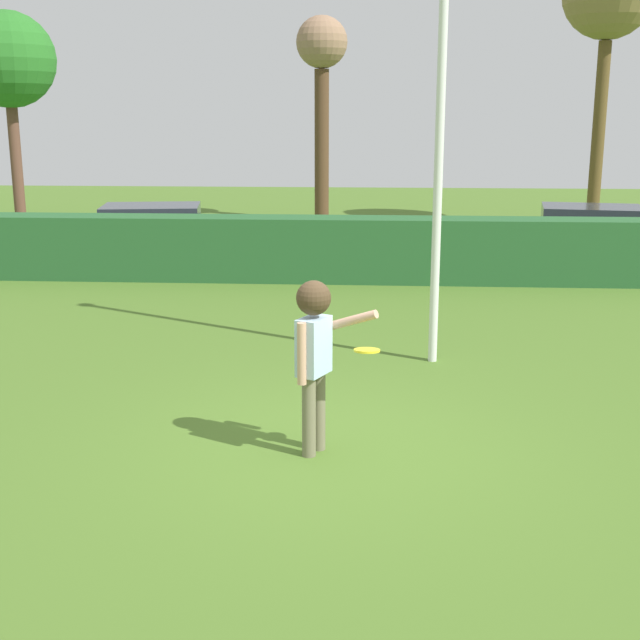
{
  "coord_description": "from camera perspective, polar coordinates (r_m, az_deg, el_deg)",
  "views": [
    {
      "loc": [
        0.45,
        -8.32,
        3.43
      ],
      "look_at": [
        -0.13,
        0.87,
        1.15
      ],
      "focal_mm": 48.17,
      "sensor_mm": 36.0,
      "label": 1
    }
  ],
  "objects": [
    {
      "name": "ground_plane",
      "position": [
        9.01,
        0.47,
        -8.46
      ],
      "size": [
        60.0,
        60.0,
        0.0
      ],
      "primitive_type": "plane",
      "color": "#4C7026"
    },
    {
      "name": "person",
      "position": [
        8.51,
        -0.37,
        -1.62
      ],
      "size": [
        0.83,
        0.52,
        1.79
      ],
      "color": "#756F54",
      "rests_on": "ground"
    },
    {
      "name": "frisbee",
      "position": [
        8.39,
        3.14,
        -2.03
      ],
      "size": [
        0.26,
        0.26,
        0.05
      ],
      "color": "yellow"
    },
    {
      "name": "lamppost",
      "position": [
        11.59,
        8.07,
        15.53
      ],
      "size": [
        0.24,
        0.24,
        6.92
      ],
      "color": "silver",
      "rests_on": "ground"
    },
    {
      "name": "hedge_row",
      "position": [
        17.41,
        2.08,
        4.71
      ],
      "size": [
        25.71,
        0.9,
        1.29
      ],
      "primitive_type": "cube",
      "color": "#275B2D",
      "rests_on": "ground"
    },
    {
      "name": "parked_car_blue",
      "position": [
        20.38,
        -11.1,
        5.93
      ],
      "size": [
        4.41,
        2.31,
        1.25
      ],
      "color": "#263FA5",
      "rests_on": "ground"
    },
    {
      "name": "parked_car_white",
      "position": [
        20.73,
        17.53,
        5.67
      ],
      "size": [
        4.41,
        2.33,
        1.25
      ],
      "color": "white",
      "rests_on": "ground"
    },
    {
      "name": "oak_tree",
      "position": [
        26.83,
        0.12,
        16.73
      ],
      "size": [
        1.54,
        1.54,
        6.11
      ],
      "color": "#513722",
      "rests_on": "ground"
    },
    {
      "name": "maple_tree",
      "position": [
        27.6,
        -20.03,
        15.85
      ],
      "size": [
        2.77,
        2.77,
        6.19
      ],
      "color": "brown",
      "rests_on": "ground"
    }
  ]
}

